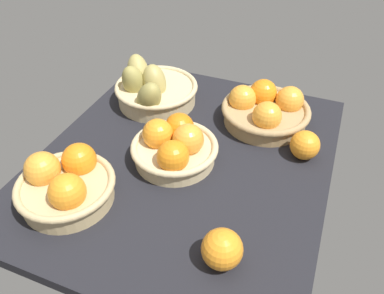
% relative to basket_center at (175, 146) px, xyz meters
% --- Properties ---
extents(market_tray, '(0.84, 0.72, 0.03)m').
position_rel_basket_center_xyz_m(market_tray, '(0.02, -0.02, -0.06)').
color(market_tray, black).
rests_on(market_tray, ground).
extents(basket_center, '(0.22, 0.22, 0.11)m').
position_rel_basket_center_xyz_m(basket_center, '(0.00, 0.00, 0.00)').
color(basket_center, '#D3BC8C').
rests_on(basket_center, market_tray).
extents(basket_far_right_pears, '(0.27, 0.26, 0.14)m').
position_rel_basket_center_xyz_m(basket_far_right_pears, '(0.22, 0.17, 0.00)').
color(basket_far_right_pears, '#D3BC8C').
rests_on(basket_far_right_pears, market_tray).
extents(basket_near_right, '(0.25, 0.25, 0.11)m').
position_rel_basket_center_xyz_m(basket_near_right, '(0.25, -0.17, -0.00)').
color(basket_near_right, tan).
rests_on(basket_near_right, market_tray).
extents(basket_far_left, '(0.22, 0.22, 0.11)m').
position_rel_basket_center_xyz_m(basket_far_left, '(-0.21, 0.17, 0.00)').
color(basket_far_left, tan).
rests_on(basket_far_left, market_tray).
extents(loose_orange_front_gap, '(0.08, 0.08, 0.08)m').
position_rel_basket_center_xyz_m(loose_orange_front_gap, '(-0.24, -0.21, -0.00)').
color(loose_orange_front_gap, orange).
rests_on(loose_orange_front_gap, market_tray).
extents(loose_orange_back_gap, '(0.08, 0.08, 0.08)m').
position_rel_basket_center_xyz_m(loose_orange_back_gap, '(0.13, -0.30, -0.01)').
color(loose_orange_back_gap, orange).
rests_on(loose_orange_back_gap, market_tray).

